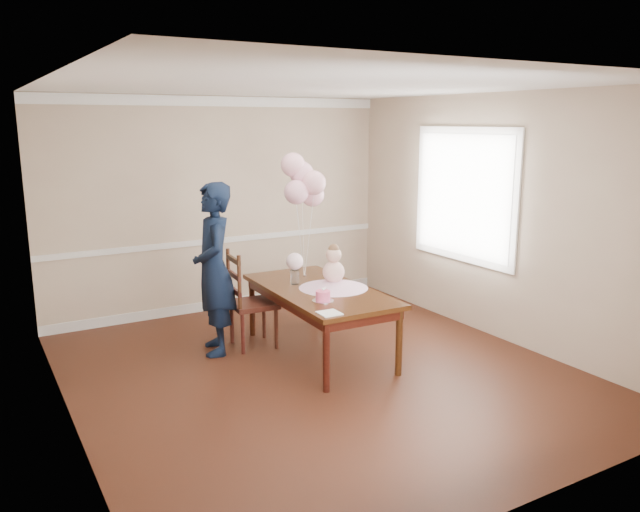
{
  "coord_description": "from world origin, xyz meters",
  "views": [
    {
      "loc": [
        -2.86,
        -4.91,
        2.39
      ],
      "look_at": [
        0.25,
        0.44,
        1.05
      ],
      "focal_mm": 35.0,
      "sensor_mm": 36.0,
      "label": 1
    }
  ],
  "objects_px": {
    "dining_table_top": "(319,291)",
    "dining_chair_seat": "(253,304)",
    "birthday_cake": "(323,296)",
    "woman": "(214,269)"
  },
  "relations": [
    {
      "from": "dining_table_top",
      "to": "dining_chair_seat",
      "type": "bearing_deg",
      "value": 133.35
    },
    {
      "from": "dining_table_top",
      "to": "birthday_cake",
      "type": "height_order",
      "value": "birthday_cake"
    },
    {
      "from": "woman",
      "to": "dining_chair_seat",
      "type": "bearing_deg",
      "value": 98.85
    },
    {
      "from": "birthday_cake",
      "to": "dining_chair_seat",
      "type": "relative_size",
      "value": 0.31
    },
    {
      "from": "birthday_cake",
      "to": "woman",
      "type": "distance_m",
      "value": 1.25
    },
    {
      "from": "woman",
      "to": "birthday_cake",
      "type": "bearing_deg",
      "value": 49.24
    },
    {
      "from": "dining_chair_seat",
      "to": "woman",
      "type": "distance_m",
      "value": 0.6
    },
    {
      "from": "birthday_cake",
      "to": "dining_chair_seat",
      "type": "bearing_deg",
      "value": 106.84
    },
    {
      "from": "dining_table_top",
      "to": "birthday_cake",
      "type": "relative_size",
      "value": 13.33
    },
    {
      "from": "dining_chair_seat",
      "to": "woman",
      "type": "bearing_deg",
      "value": 179.21
    }
  ]
}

